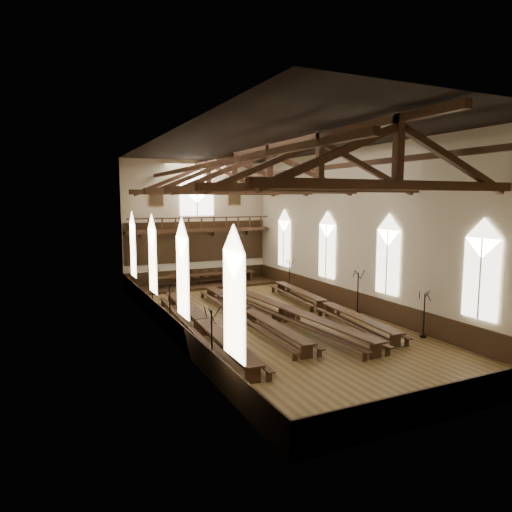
{
  "coord_description": "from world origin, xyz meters",
  "views": [
    {
      "loc": [
        -11.58,
        -22.68,
        6.9
      ],
      "look_at": [
        -0.11,
        1.5,
        3.56
      ],
      "focal_mm": 32.0,
      "sensor_mm": 36.0,
      "label": 1
    }
  ],
  "objects_px": {
    "refectory_row_d": "(326,305)",
    "dais": "(205,285)",
    "high_table": "(205,275)",
    "candelabrum_left_far": "(152,298)",
    "refectory_row_c": "(286,311)",
    "candelabrum_left_near": "(212,351)",
    "candelabrum_left_mid": "(170,314)",
    "refectory_row_b": "(248,311)",
    "candelabrum_right_far": "(289,280)",
    "candelabrum_right_mid": "(358,301)",
    "refectory_row_a": "(202,323)",
    "candelabrum_right_near": "(424,323)"
  },
  "relations": [
    {
      "from": "refectory_row_d",
      "to": "candelabrum_right_mid",
      "type": "xyz_separation_m",
      "value": [
        1.69,
        -0.92,
        0.27
      ]
    },
    {
      "from": "candelabrum_left_far",
      "to": "refectory_row_a",
      "type": "bearing_deg",
      "value": -77.55
    },
    {
      "from": "candelabrum_left_mid",
      "to": "candelabrum_right_far",
      "type": "bearing_deg",
      "value": 30.99
    },
    {
      "from": "refectory_row_a",
      "to": "candelabrum_left_far",
      "type": "bearing_deg",
      "value": 102.45
    },
    {
      "from": "candelabrum_left_mid",
      "to": "refectory_row_d",
      "type": "bearing_deg",
      "value": -4.59
    },
    {
      "from": "dais",
      "to": "candelabrum_right_near",
      "type": "height_order",
      "value": "candelabrum_right_near"
    },
    {
      "from": "refectory_row_a",
      "to": "candelabrum_left_near",
      "type": "distance_m",
      "value": 5.17
    },
    {
      "from": "candelabrum_left_mid",
      "to": "candelabrum_left_far",
      "type": "distance_m",
      "value": 4.22
    },
    {
      "from": "refectory_row_c",
      "to": "refectory_row_d",
      "type": "height_order",
      "value": "refectory_row_c"
    },
    {
      "from": "refectory_row_c",
      "to": "dais",
      "type": "distance_m",
      "value": 11.91
    },
    {
      "from": "refectory_row_d",
      "to": "dais",
      "type": "height_order",
      "value": "refectory_row_d"
    },
    {
      "from": "refectory_row_c",
      "to": "high_table",
      "type": "xyz_separation_m",
      "value": [
        -0.79,
        11.87,
        0.29
      ]
    },
    {
      "from": "dais",
      "to": "refectory_row_a",
      "type": "bearing_deg",
      "value": -109.54
    },
    {
      "from": "refectory_row_c",
      "to": "candelabrum_left_far",
      "type": "distance_m",
      "value": 8.4
    },
    {
      "from": "refectory_row_c",
      "to": "candelabrum_left_mid",
      "type": "height_order",
      "value": "candelabrum_left_mid"
    },
    {
      "from": "refectory_row_c",
      "to": "candelabrum_left_near",
      "type": "bearing_deg",
      "value": -140.21
    },
    {
      "from": "candelabrum_left_mid",
      "to": "high_table",
      "type": "bearing_deg",
      "value": 62.25
    },
    {
      "from": "candelabrum_right_near",
      "to": "candelabrum_right_mid",
      "type": "distance_m",
      "value": 5.28
    },
    {
      "from": "candelabrum_left_far",
      "to": "candelabrum_right_mid",
      "type": "distance_m",
      "value": 12.57
    },
    {
      "from": "candelabrum_left_near",
      "to": "high_table",
      "type": "bearing_deg",
      "value": 71.97
    },
    {
      "from": "refectory_row_d",
      "to": "candelabrum_left_mid",
      "type": "xyz_separation_m",
      "value": [
        -9.41,
        0.76,
        0.25
      ]
    },
    {
      "from": "refectory_row_a",
      "to": "high_table",
      "type": "height_order",
      "value": "high_table"
    },
    {
      "from": "refectory_row_d",
      "to": "refectory_row_b",
      "type": "bearing_deg",
      "value": 174.72
    },
    {
      "from": "candelabrum_left_far",
      "to": "candelabrum_left_mid",
      "type": "bearing_deg",
      "value": -90.0
    },
    {
      "from": "high_table",
      "to": "candelabrum_left_near",
      "type": "height_order",
      "value": "candelabrum_left_near"
    },
    {
      "from": "refectory_row_b",
      "to": "candelabrum_left_mid",
      "type": "distance_m",
      "value": 4.43
    },
    {
      "from": "dais",
      "to": "high_table",
      "type": "xyz_separation_m",
      "value": [
        -0.0,
        0.0,
        0.78
      ]
    },
    {
      "from": "high_table",
      "to": "candelabrum_left_far",
      "type": "height_order",
      "value": "candelabrum_left_far"
    },
    {
      "from": "refectory_row_a",
      "to": "candelabrum_right_mid",
      "type": "height_order",
      "value": "candelabrum_right_mid"
    },
    {
      "from": "refectory_row_a",
      "to": "candelabrum_left_near",
      "type": "height_order",
      "value": "candelabrum_left_near"
    },
    {
      "from": "candelabrum_left_near",
      "to": "candelabrum_right_near",
      "type": "height_order",
      "value": "candelabrum_left_near"
    },
    {
      "from": "candelabrum_right_far",
      "to": "candelabrum_right_near",
      "type": "bearing_deg",
      "value": -90.0
    },
    {
      "from": "high_table",
      "to": "candelabrum_right_mid",
      "type": "distance_m",
      "value": 13.48
    },
    {
      "from": "refectory_row_b",
      "to": "refectory_row_c",
      "type": "height_order",
      "value": "refectory_row_c"
    },
    {
      "from": "candelabrum_left_mid",
      "to": "candelabrum_left_far",
      "type": "relative_size",
      "value": 0.97
    },
    {
      "from": "refectory_row_a",
      "to": "refectory_row_d",
      "type": "bearing_deg",
      "value": 5.54
    },
    {
      "from": "candelabrum_left_mid",
      "to": "dais",
      "type": "bearing_deg",
      "value": 62.25
    },
    {
      "from": "refectory_row_c",
      "to": "candelabrum_left_mid",
      "type": "distance_m",
      "value": 6.5
    },
    {
      "from": "refectory_row_d",
      "to": "dais",
      "type": "relative_size",
      "value": 1.27
    },
    {
      "from": "refectory_row_d",
      "to": "candelabrum_right_far",
      "type": "height_order",
      "value": "candelabrum_right_far"
    },
    {
      "from": "high_table",
      "to": "candelabrum_left_mid",
      "type": "relative_size",
      "value": 3.28
    },
    {
      "from": "dais",
      "to": "candelabrum_right_mid",
      "type": "height_order",
      "value": "candelabrum_right_mid"
    },
    {
      "from": "refectory_row_d",
      "to": "candelabrum_left_mid",
      "type": "distance_m",
      "value": 9.44
    },
    {
      "from": "high_table",
      "to": "candelabrum_right_near",
      "type": "distance_m",
      "value": 18.43
    },
    {
      "from": "dais",
      "to": "candelabrum_right_far",
      "type": "distance_m",
      "value": 6.81
    },
    {
      "from": "dais",
      "to": "candelabrum_left_near",
      "type": "height_order",
      "value": "candelabrum_left_near"
    },
    {
      "from": "candelabrum_left_near",
      "to": "refectory_row_c",
      "type": "bearing_deg",
      "value": 39.79
    },
    {
      "from": "refectory_row_b",
      "to": "dais",
      "type": "bearing_deg",
      "value": 83.82
    },
    {
      "from": "refectory_row_b",
      "to": "candelabrum_right_near",
      "type": "bearing_deg",
      "value": -44.88
    },
    {
      "from": "candelabrum_right_mid",
      "to": "candelabrum_right_far",
      "type": "bearing_deg",
      "value": 90.0
    }
  ]
}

